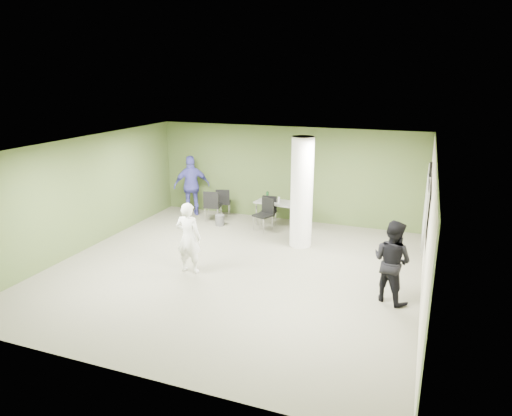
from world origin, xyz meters
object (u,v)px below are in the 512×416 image
at_px(man_blue, 192,186).
at_px(folding_table, 281,204).
at_px(chair_back_left, 212,204).
at_px(woman_white, 189,238).
at_px(man_black, 392,261).

bearing_deg(man_blue, folding_table, 144.97).
height_order(folding_table, chair_back_left, folding_table).
bearing_deg(chair_back_left, woman_white, 97.28).
height_order(chair_back_left, man_black, man_black).
bearing_deg(man_blue, chair_back_left, 121.60).
bearing_deg(folding_table, man_blue, -174.57).
xyz_separation_m(folding_table, chair_back_left, (-2.02, -0.33, -0.10)).
relative_size(folding_table, man_blue, 0.83).
xyz_separation_m(folding_table, man_blue, (-2.90, 0.07, 0.28)).
distance_m(chair_back_left, woman_white, 3.62).
bearing_deg(man_black, chair_back_left, -1.99).
bearing_deg(folding_table, woman_white, -96.93).
distance_m(folding_table, man_black, 4.94).
bearing_deg(man_blue, man_black, 115.85).
relative_size(folding_table, man_black, 0.95).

